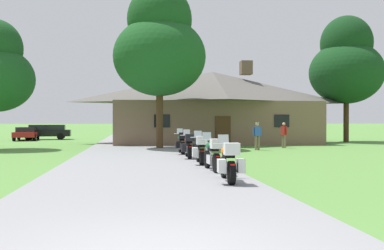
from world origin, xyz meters
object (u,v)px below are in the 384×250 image
bystander_blue_shirt_beside_signpost (257,134)px  parked_black_suv_far_left (46,131)px  motorcycle_green_second_in_row (213,154)px  parked_red_sedan_far_left (26,133)px  motorcycle_orange_nearest_to_camera (229,163)px  motorcycle_red_fourth_in_row (189,146)px  tree_by_lodge_front (160,46)px  motorcycle_blue_third_in_row (201,150)px  bystander_red_shirt_near_lodge (284,134)px  motorcycle_green_farthest_in_row (182,143)px  tree_right_of_lodge (346,64)px

bystander_blue_shirt_beside_signpost → parked_black_suv_far_left: bearing=124.7°
motorcycle_green_second_in_row → parked_red_sedan_far_left: motorcycle_green_second_in_row is taller
motorcycle_orange_nearest_to_camera → motorcycle_red_fourth_in_row: 8.09m
tree_by_lodge_front → parked_red_sedan_far_left: bearing=129.5°
motorcycle_orange_nearest_to_camera → motorcycle_red_fourth_in_row: size_ratio=1.00×
motorcycle_blue_third_in_row → motorcycle_red_fourth_in_row: (-0.14, 2.80, 0.00)m
bystander_red_shirt_near_lodge → parked_black_suv_far_left: 23.71m
motorcycle_orange_nearest_to_camera → motorcycle_green_farthest_in_row: (-0.18, 10.78, 0.00)m
tree_by_lodge_front → parked_black_suv_far_left: size_ratio=2.18×
motorcycle_green_second_in_row → motorcycle_red_fourth_in_row: bearing=89.0°
motorcycle_blue_third_in_row → bystander_blue_shirt_beside_signpost: (4.76, 8.76, 0.34)m
motorcycle_green_second_in_row → motorcycle_blue_third_in_row: same height
motorcycle_orange_nearest_to_camera → bystander_blue_shirt_beside_signpost: 14.83m
motorcycle_green_second_in_row → motorcycle_green_farthest_in_row: (-0.23, 7.93, -0.01)m
motorcycle_blue_third_in_row → parked_black_suv_far_left: 28.19m
motorcycle_orange_nearest_to_camera → motorcycle_green_farthest_in_row: bearing=94.0°
motorcycle_green_farthest_in_row → tree_by_lodge_front: tree_by_lodge_front is taller
motorcycle_red_fourth_in_row → parked_red_sedan_far_left: (-12.24, 21.62, 0.03)m
motorcycle_red_fourth_in_row → tree_right_of_lodge: bearing=46.1°
bystander_red_shirt_near_lodge → parked_red_sedan_far_left: bearing=-148.7°
bystander_blue_shirt_beside_signpost → motorcycle_orange_nearest_to_camera: bearing=-116.3°
motorcycle_orange_nearest_to_camera → bystander_blue_shirt_beside_signpost: (4.74, 14.04, 0.34)m
parked_black_suv_far_left → tree_by_lodge_front: bearing=-151.9°
motorcycle_red_fourth_in_row → motorcycle_green_farthest_in_row: same height
motorcycle_green_second_in_row → bystander_blue_shirt_beside_signpost: 12.15m
motorcycle_green_second_in_row → bystander_blue_shirt_beside_signpost: bystander_blue_shirt_beside_signpost is taller
motorcycle_orange_nearest_to_camera → motorcycle_green_second_in_row: same height
motorcycle_green_farthest_in_row → parked_red_sedan_far_left: (-12.20, 18.93, 0.03)m
motorcycle_red_fourth_in_row → motorcycle_blue_third_in_row: bearing=-85.9°
bystander_red_shirt_near_lodge → tree_by_lodge_front: bearing=-114.1°
motorcycle_green_farthest_in_row → tree_right_of_lodge: 20.33m
bystander_red_shirt_near_lodge → parked_black_suv_far_left: bystander_red_shirt_near_lodge is taller
motorcycle_green_second_in_row → motorcycle_red_fourth_in_row: 5.24m
motorcycle_blue_third_in_row → tree_right_of_lodge: size_ratio=0.20×
parked_black_suv_far_left → parked_red_sedan_far_left: bearing=132.5°
bystander_red_shirt_near_lodge → bystander_blue_shirt_beside_signpost: 2.88m
motorcycle_blue_third_in_row → tree_right_of_lodge: tree_right_of_lodge is taller
motorcycle_green_second_in_row → motorcycle_blue_third_in_row: 2.44m
tree_right_of_lodge → bystander_blue_shirt_beside_signpost: bearing=-138.4°
tree_by_lodge_front → parked_black_suv_far_left: 19.11m
motorcycle_red_fourth_in_row → parked_black_suv_far_left: parked_black_suv_far_left is taller
motorcycle_blue_third_in_row → parked_red_sedan_far_left: bearing=119.2°
tree_right_of_lodge → motorcycle_orange_nearest_to_camera: bearing=-122.9°
parked_red_sedan_far_left → bystander_blue_shirt_beside_signpost: bearing=-48.0°
motorcycle_red_fourth_in_row → bystander_blue_shirt_beside_signpost: bearing=51.9°
motorcycle_blue_third_in_row → parked_red_sedan_far_left: (-12.37, 24.43, 0.03)m
tree_by_lodge_front → motorcycle_green_farthest_in_row: bearing=-80.4°
tree_by_lodge_front → bystander_red_shirt_near_lodge: bearing=-1.1°
motorcycle_orange_nearest_to_camera → parked_black_suv_far_left: size_ratio=0.44×
motorcycle_green_second_in_row → bystander_red_shirt_near_lodge: bearing=58.6°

